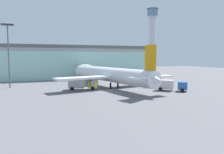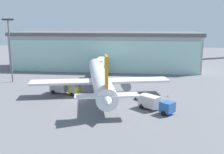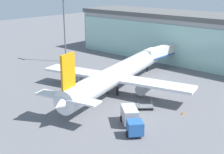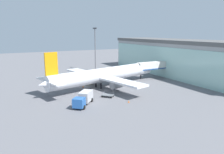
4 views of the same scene
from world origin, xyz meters
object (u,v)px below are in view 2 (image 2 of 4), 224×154
(jet_bridge, at_px, (102,61))
(fuel_truck, at_px, (155,103))
(safety_cone_nose, at_px, (86,99))
(airplane, at_px, (100,79))
(catering_truck, at_px, (64,88))
(safety_cone_wingtip, at_px, (168,96))
(apron_light_mast, at_px, (10,45))
(baggage_cart, at_px, (141,97))

(jet_bridge, bearing_deg, fuel_truck, -155.57)
(jet_bridge, distance_m, safety_cone_nose, 27.16)
(airplane, relative_size, fuel_truck, 5.67)
(catering_truck, bearing_deg, safety_cone_wingtip, 16.73)
(jet_bridge, xyz_separation_m, airplane, (2.76, -21.10, -0.83))
(catering_truck, distance_m, fuel_truck, 22.58)
(apron_light_mast, bearing_deg, safety_cone_wingtip, -13.13)
(fuel_truck, distance_m, safety_cone_wingtip, 10.13)
(jet_bridge, bearing_deg, airplane, -173.43)
(jet_bridge, height_order, safety_cone_wingtip, jet_bridge)
(airplane, height_order, catering_truck, airplane)
(apron_light_mast, relative_size, fuel_truck, 2.47)
(jet_bridge, height_order, fuel_truck, jet_bridge)
(catering_truck, relative_size, fuel_truck, 1.09)
(fuel_truck, bearing_deg, jet_bridge, 155.41)
(baggage_cart, relative_size, safety_cone_wingtip, 5.69)
(fuel_truck, xyz_separation_m, safety_cone_wingtip, (3.32, 9.49, -1.19))
(apron_light_mast, bearing_deg, fuel_truck, -26.56)
(safety_cone_wingtip, bearing_deg, baggage_cart, -158.39)
(apron_light_mast, bearing_deg, jet_bridge, 28.60)
(safety_cone_wingtip, bearing_deg, apron_light_mast, 166.87)
(catering_truck, relative_size, safety_cone_wingtip, 13.86)
(apron_light_mast, bearing_deg, safety_cone_nose, -30.44)
(jet_bridge, height_order, airplane, airplane)
(jet_bridge, height_order, safety_cone_nose, jet_bridge)
(airplane, xyz_separation_m, catering_truck, (-8.22, -1.61, -2.05))
(jet_bridge, relative_size, safety_cone_wingtip, 27.11)
(baggage_cart, height_order, safety_cone_wingtip, baggage_cart)
(baggage_cart, xyz_separation_m, safety_cone_nose, (-11.86, -2.00, -0.23))
(safety_cone_nose, bearing_deg, airplane, 69.71)
(apron_light_mast, relative_size, airplane, 0.44)
(fuel_truck, relative_size, safety_cone_wingtip, 12.73)
(jet_bridge, xyz_separation_m, catering_truck, (-5.46, -22.71, -2.88))
(catering_truck, distance_m, baggage_cart, 18.11)
(airplane, relative_size, safety_cone_wingtip, 72.17)
(fuel_truck, height_order, safety_cone_wingtip, fuel_truck)
(catering_truck, relative_size, baggage_cart, 2.43)
(apron_light_mast, relative_size, safety_cone_nose, 31.47)
(safety_cone_nose, bearing_deg, catering_truck, 145.85)
(apron_light_mast, relative_size, safety_cone_wingtip, 31.47)
(safety_cone_wingtip, bearing_deg, safety_cone_nose, -166.25)
(airplane, height_order, fuel_truck, airplane)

